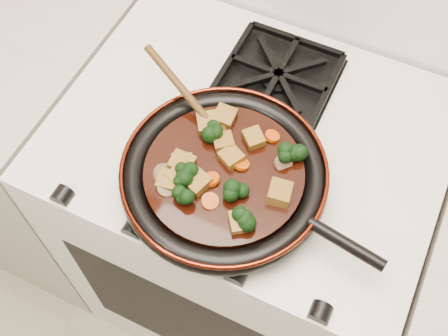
% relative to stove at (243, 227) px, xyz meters
% --- Properties ---
extents(stove, '(0.76, 0.60, 0.90)m').
position_rel_stove_xyz_m(stove, '(0.00, 0.00, 0.00)').
color(stove, silver).
rests_on(stove, ground).
extents(burner_grate_front, '(0.23, 0.23, 0.03)m').
position_rel_stove_xyz_m(burner_grate_front, '(0.00, -0.14, 0.46)').
color(burner_grate_front, black).
rests_on(burner_grate_front, stove).
extents(burner_grate_back, '(0.23, 0.23, 0.03)m').
position_rel_stove_xyz_m(burner_grate_back, '(0.00, 0.14, 0.46)').
color(burner_grate_back, black).
rests_on(burner_grate_back, stove).
extents(skillet, '(0.50, 0.37, 0.05)m').
position_rel_stove_xyz_m(skillet, '(0.01, -0.13, 0.49)').
color(skillet, black).
rests_on(skillet, burner_grate_front).
extents(braising_sauce, '(0.28, 0.28, 0.02)m').
position_rel_stove_xyz_m(braising_sauce, '(0.01, -0.13, 0.50)').
color(braising_sauce, black).
rests_on(braising_sauce, skillet).
extents(tofu_cube_0, '(0.05, 0.05, 0.03)m').
position_rel_stove_xyz_m(tofu_cube_0, '(-0.02, -0.08, 0.52)').
color(tofu_cube_0, brown).
rests_on(tofu_cube_0, braising_sauce).
extents(tofu_cube_1, '(0.05, 0.05, 0.02)m').
position_rel_stove_xyz_m(tofu_cube_1, '(0.07, -0.22, 0.52)').
color(tofu_cube_1, brown).
rests_on(tofu_cube_1, braising_sauce).
extents(tofu_cube_2, '(0.06, 0.06, 0.03)m').
position_rel_stove_xyz_m(tofu_cube_2, '(-0.06, -0.06, 0.52)').
color(tofu_cube_2, brown).
rests_on(tofu_cube_2, braising_sauce).
extents(tofu_cube_3, '(0.04, 0.04, 0.03)m').
position_rel_stove_xyz_m(tofu_cube_3, '(-0.04, -0.03, 0.52)').
color(tofu_cube_3, brown).
rests_on(tofu_cube_3, braising_sauce).
extents(tofu_cube_4, '(0.05, 0.06, 0.03)m').
position_rel_stove_xyz_m(tofu_cube_4, '(-0.05, -0.18, 0.52)').
color(tofu_cube_4, brown).
rests_on(tofu_cube_4, braising_sauce).
extents(tofu_cube_5, '(0.05, 0.05, 0.03)m').
position_rel_stove_xyz_m(tofu_cube_5, '(0.11, -0.14, 0.52)').
color(tofu_cube_5, brown).
rests_on(tofu_cube_5, braising_sauce).
extents(tofu_cube_6, '(0.05, 0.05, 0.02)m').
position_rel_stove_xyz_m(tofu_cube_6, '(-0.06, -0.16, 0.52)').
color(tofu_cube_6, brown).
rests_on(tofu_cube_6, braising_sauce).
extents(tofu_cube_7, '(0.05, 0.05, 0.02)m').
position_rel_stove_xyz_m(tofu_cube_7, '(0.03, -0.05, 0.52)').
color(tofu_cube_7, brown).
rests_on(tofu_cube_7, braising_sauce).
extents(tofu_cube_8, '(0.04, 0.04, 0.03)m').
position_rel_stove_xyz_m(tofu_cube_8, '(-0.07, -0.20, 0.52)').
color(tofu_cube_8, brown).
rests_on(tofu_cube_8, braising_sauce).
extents(tofu_cube_9, '(0.04, 0.04, 0.03)m').
position_rel_stove_xyz_m(tofu_cube_9, '(-0.06, -0.16, 0.52)').
color(tofu_cube_9, brown).
rests_on(tofu_cube_9, braising_sauce).
extents(tofu_cube_10, '(0.05, 0.05, 0.02)m').
position_rel_stove_xyz_m(tofu_cube_10, '(0.01, -0.11, 0.52)').
color(tofu_cube_10, brown).
rests_on(tofu_cube_10, braising_sauce).
extents(tofu_cube_11, '(0.05, 0.05, 0.03)m').
position_rel_stove_xyz_m(tofu_cube_11, '(-0.02, -0.18, 0.52)').
color(tofu_cube_11, brown).
rests_on(tofu_cube_11, braising_sauce).
extents(broccoli_floret_0, '(0.07, 0.07, 0.07)m').
position_rel_stove_xyz_m(broccoli_floret_0, '(0.08, -0.21, 0.52)').
color(broccoli_floret_0, black).
rests_on(broccoli_floret_0, braising_sauce).
extents(broccoli_floret_1, '(0.08, 0.08, 0.07)m').
position_rel_stove_xyz_m(broccoli_floret_1, '(-0.03, -0.22, 0.52)').
color(broccoli_floret_1, black).
rests_on(broccoli_floret_1, braising_sauce).
extents(broccoli_floret_2, '(0.07, 0.07, 0.07)m').
position_rel_stove_xyz_m(broccoli_floret_2, '(0.10, -0.06, 0.52)').
color(broccoli_floret_2, black).
rests_on(broccoli_floret_2, braising_sauce).
extents(broccoli_floret_3, '(0.08, 0.08, 0.07)m').
position_rel_stove_xyz_m(broccoli_floret_3, '(-0.04, -0.18, 0.52)').
color(broccoli_floret_3, black).
rests_on(broccoli_floret_3, braising_sauce).
extents(broccoli_floret_4, '(0.08, 0.07, 0.05)m').
position_rel_stove_xyz_m(broccoli_floret_4, '(0.05, -0.17, 0.52)').
color(broccoli_floret_4, black).
rests_on(broccoli_floret_4, braising_sauce).
extents(broccoli_floret_5, '(0.08, 0.08, 0.06)m').
position_rel_stove_xyz_m(broccoli_floret_5, '(-0.04, -0.08, 0.52)').
color(broccoli_floret_5, black).
rests_on(broccoli_floret_5, braising_sauce).
extents(carrot_coin_0, '(0.03, 0.03, 0.02)m').
position_rel_stove_xyz_m(carrot_coin_0, '(0.06, -0.03, 0.51)').
color(carrot_coin_0, '#B53C05').
rests_on(carrot_coin_0, braising_sauce).
extents(carrot_coin_1, '(0.03, 0.03, 0.02)m').
position_rel_stove_xyz_m(carrot_coin_1, '(-0.00, -0.16, 0.51)').
color(carrot_coin_1, '#B53C05').
rests_on(carrot_coin_1, braising_sauce).
extents(carrot_coin_2, '(0.03, 0.03, 0.02)m').
position_rel_stove_xyz_m(carrot_coin_2, '(0.01, -0.20, 0.51)').
color(carrot_coin_2, '#B53C05').
rests_on(carrot_coin_2, braising_sauce).
extents(carrot_coin_3, '(0.03, 0.03, 0.02)m').
position_rel_stove_xyz_m(carrot_coin_3, '(0.03, -0.11, 0.51)').
color(carrot_coin_3, '#B53C05').
rests_on(carrot_coin_3, braising_sauce).
extents(mushroom_slice_0, '(0.04, 0.04, 0.03)m').
position_rel_stove_xyz_m(mushroom_slice_0, '(-0.08, -0.19, 0.52)').
color(mushroom_slice_0, brown).
rests_on(mushroom_slice_0, braising_sauce).
extents(mushroom_slice_1, '(0.04, 0.04, 0.02)m').
position_rel_stove_xyz_m(mushroom_slice_1, '(-0.07, -0.21, 0.52)').
color(mushroom_slice_1, brown).
rests_on(mushroom_slice_1, braising_sauce).
extents(mushroom_slice_2, '(0.04, 0.04, 0.03)m').
position_rel_stove_xyz_m(mushroom_slice_2, '(0.10, -0.08, 0.52)').
color(mushroom_slice_2, brown).
rests_on(mushroom_slice_2, braising_sauce).
extents(wooden_spoon, '(0.13, 0.07, 0.20)m').
position_rel_stove_xyz_m(wooden_spoon, '(-0.09, -0.05, 0.53)').
color(wooden_spoon, '#42290E').
rests_on(wooden_spoon, braising_sauce).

